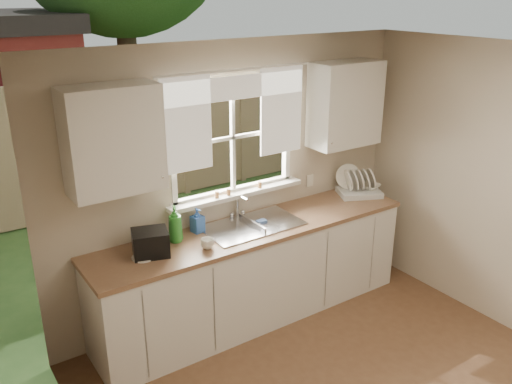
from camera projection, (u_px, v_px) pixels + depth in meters
room_walls at (413, 276)px, 3.32m from camera, size 3.62×4.02×2.50m
ceiling at (427, 66)px, 2.92m from camera, size 3.60×4.00×0.02m
window at (234, 156)px, 4.83m from camera, size 1.38×0.16×1.06m
curtains at (236, 107)px, 4.63m from camera, size 1.50×0.03×0.81m
base_cabinets at (254, 274)px, 4.96m from camera, size 3.00×0.62×0.87m
countertop at (254, 229)px, 4.79m from camera, size 3.04×0.65×0.04m
upper_cabinet_left at (113, 140)px, 3.96m from camera, size 0.70×0.33×0.80m
upper_cabinet_right at (345, 104)px, 5.17m from camera, size 0.70×0.33×0.80m
wall_outlet at (310, 181)px, 5.42m from camera, size 0.08×0.01×0.12m
sill_jars at (236, 190)px, 4.88m from camera, size 0.50×0.04×0.06m
sink at (252, 233)px, 4.84m from camera, size 0.88×0.52×0.40m
dish_rack at (359, 187)px, 5.50m from camera, size 0.50×0.45×0.30m
bowl at (370, 187)px, 5.53m from camera, size 0.24×0.24×0.05m
soap_bottle_a at (175, 224)px, 4.46m from camera, size 0.15×0.15×0.32m
soap_bottle_b at (197, 220)px, 4.66m from camera, size 0.11×0.12×0.22m
soap_bottle_c at (144, 237)px, 4.39m from camera, size 0.18×0.18×0.18m
saucer at (143, 257)px, 4.24m from camera, size 0.18×0.18×0.01m
cup at (207, 244)px, 4.38m from camera, size 0.12×0.12×0.09m
black_appliance at (150, 243)px, 4.26m from camera, size 0.34×0.31×0.20m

